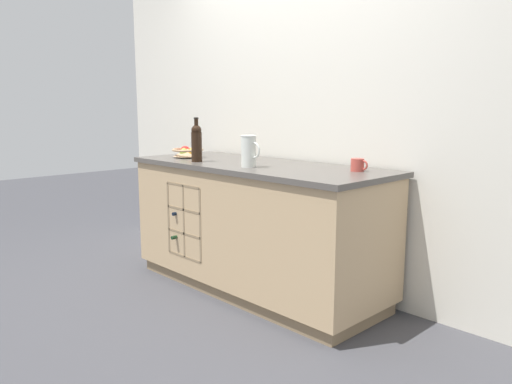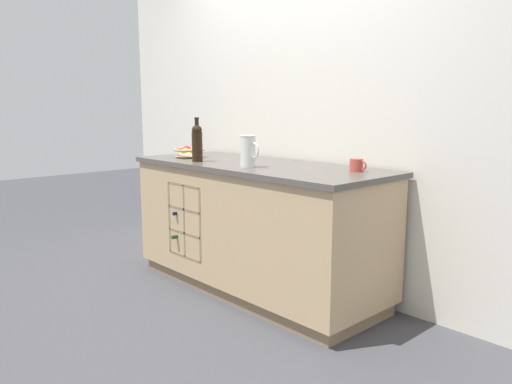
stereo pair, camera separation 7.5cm
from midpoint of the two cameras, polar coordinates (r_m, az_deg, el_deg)
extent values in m
plane|color=#424247|center=(3.64, -0.60, -10.98)|extent=(14.00, 14.00, 0.00)
cube|color=silver|center=(3.71, 4.21, 9.49)|extent=(4.40, 0.06, 2.55)
cube|color=#8B7354|center=(3.63, -0.60, -10.32)|extent=(1.86, 0.65, 0.09)
cube|color=tan|center=(3.50, -0.61, -3.63)|extent=(1.92, 0.71, 0.78)
cube|color=#514C47|center=(3.43, -0.63, 2.98)|extent=(1.96, 0.75, 0.03)
cube|color=#8B7354|center=(3.62, -7.56, -3.13)|extent=(0.38, 0.01, 0.52)
cube|color=#8B7354|center=(3.74, -9.92, -2.77)|extent=(0.02, 0.10, 0.52)
cube|color=#8B7354|center=(3.44, -6.38, -3.78)|extent=(0.02, 0.10, 0.52)
cube|color=#8B7354|center=(3.65, -8.13, -7.21)|extent=(0.38, 0.10, 0.02)
cube|color=#8B7354|center=(3.61, -8.19, -4.59)|extent=(0.38, 0.10, 0.02)
cube|color=#8B7354|center=(3.57, -8.26, -1.90)|extent=(0.38, 0.10, 0.02)
cube|color=#8B7354|center=(3.54, -8.33, 0.84)|extent=(0.38, 0.10, 0.02)
cube|color=#8B7354|center=(3.59, -8.23, -3.25)|extent=(0.02, 0.10, 0.52)
cylinder|color=#19381E|center=(3.75, -7.83, -4.72)|extent=(0.07, 0.20, 0.07)
cylinder|color=#19381E|center=(3.67, -9.64, -5.08)|extent=(0.03, 0.09, 0.03)
cylinder|color=black|center=(3.71, -7.86, -2.14)|extent=(0.07, 0.19, 0.07)
cylinder|color=black|center=(3.64, -9.56, -2.43)|extent=(0.03, 0.08, 0.03)
cylinder|color=tan|center=(3.89, -8.34, 4.00)|extent=(0.11, 0.11, 0.01)
cone|color=tan|center=(3.89, -8.35, 4.50)|extent=(0.22, 0.22, 0.06)
torus|color=tan|center=(3.88, -8.36, 4.80)|extent=(0.24, 0.24, 0.02)
sphere|color=#7FA838|center=(3.87, -8.78, 4.48)|extent=(0.07, 0.07, 0.07)
sphere|color=red|center=(3.93, -8.65, 4.66)|extent=(0.08, 0.08, 0.08)
sphere|color=gold|center=(3.86, -7.88, 4.50)|extent=(0.07, 0.07, 0.07)
cylinder|color=silver|center=(3.21, -1.52, 4.67)|extent=(0.10, 0.10, 0.21)
torus|color=silver|center=(3.20, -1.53, 6.44)|extent=(0.10, 0.10, 0.01)
torus|color=silver|center=(3.17, -0.89, 4.80)|extent=(0.10, 0.01, 0.10)
cylinder|color=#B7473D|center=(3.07, 10.83, 3.06)|extent=(0.08, 0.08, 0.08)
torus|color=#B7473D|center=(3.04, 11.49, 3.02)|extent=(0.06, 0.01, 0.06)
cylinder|color=black|center=(3.57, -7.40, 5.13)|extent=(0.08, 0.08, 0.21)
sphere|color=black|center=(3.56, -7.44, 7.03)|extent=(0.07, 0.07, 0.07)
cylinder|color=black|center=(3.56, -7.45, 7.54)|extent=(0.03, 0.03, 0.09)
cylinder|color=black|center=(3.56, -7.47, 8.36)|extent=(0.03, 0.03, 0.01)
camera|label=1|loc=(0.04, -90.62, -0.11)|focal=35.00mm
camera|label=2|loc=(0.04, 89.38, 0.11)|focal=35.00mm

